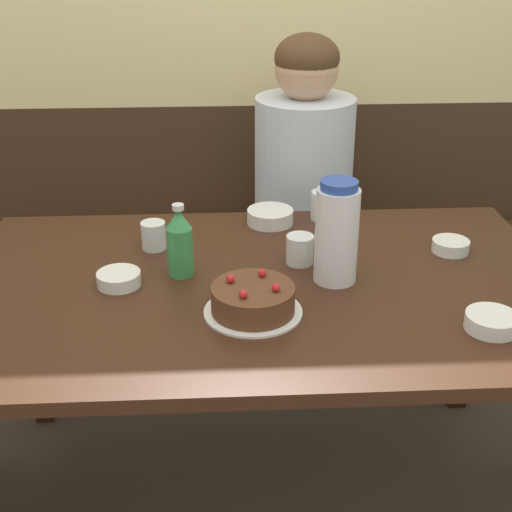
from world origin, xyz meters
TOP-DOWN VIEW (x-y plane):
  - ground_plane at (0.00, 0.00)m, footprint 12.00×12.00m
  - back_wall at (0.00, 1.05)m, footprint 4.80×0.04m
  - bench_seat at (0.00, 0.83)m, footprint 2.46×0.38m
  - dining_table at (0.00, 0.00)m, footprint 1.53×0.94m
  - birthday_cake at (-0.03, -0.15)m, footprint 0.23×0.23m
  - water_pitcher at (0.19, 0.01)m, footprint 0.11×0.11m
  - soju_bottle at (-0.21, 0.06)m, footprint 0.07×0.07m
  - bowl_soup_white at (0.05, 0.38)m, footprint 0.14×0.14m
  - bowl_rice_small at (0.50, -0.25)m, footprint 0.12×0.12m
  - bowl_side_dish at (0.53, 0.15)m, footprint 0.10×0.10m
  - bowl_sauce_shallow at (-0.36, 0.01)m, footprint 0.11×0.11m
  - glass_water_tall at (0.21, 0.41)m, footprint 0.08×0.08m
  - glass_tumbler_short at (-0.29, 0.22)m, footprint 0.07×0.07m
  - glass_shot_small at (0.11, 0.11)m, footprint 0.07×0.07m
  - person_teal_shirt at (0.19, 0.73)m, footprint 0.34×0.34m

SIDE VIEW (x-z plane):
  - ground_plane at x=0.00m, z-range 0.00..0.00m
  - bench_seat at x=0.00m, z-range 0.00..0.44m
  - person_teal_shirt at x=0.19m, z-range -0.01..1.22m
  - dining_table at x=0.00m, z-range 0.29..1.01m
  - bowl_side_dish at x=0.53m, z-range 0.73..0.76m
  - bowl_sauce_shallow at x=-0.36m, z-range 0.73..0.76m
  - bowl_rice_small at x=0.50m, z-range 0.73..0.76m
  - bowl_soup_white at x=0.05m, z-range 0.73..0.77m
  - birthday_cake at x=-0.03m, z-range 0.72..0.80m
  - glass_tumbler_short at x=-0.29m, z-range 0.73..0.80m
  - glass_shot_small at x=0.11m, z-range 0.73..0.80m
  - glass_water_tall at x=0.21m, z-range 0.73..0.81m
  - soju_bottle at x=-0.21m, z-range 0.72..0.91m
  - water_pitcher at x=0.19m, z-range 0.72..0.99m
  - back_wall at x=0.00m, z-range 0.00..2.50m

